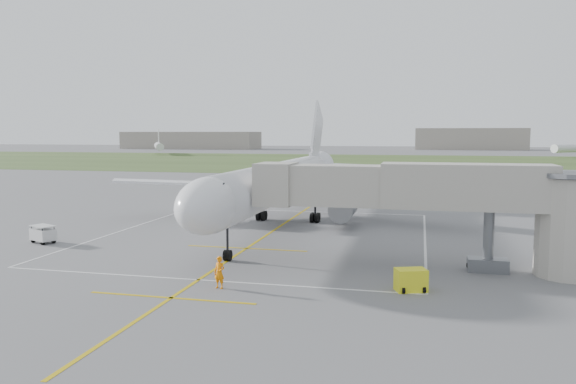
% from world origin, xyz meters
% --- Properties ---
extents(ground, '(700.00, 700.00, 0.00)m').
position_xyz_m(ground, '(0.00, 0.00, 0.00)').
color(ground, '#58585B').
rests_on(ground, ground).
extents(grass_strip, '(700.00, 120.00, 0.02)m').
position_xyz_m(grass_strip, '(0.00, 130.00, 0.01)').
color(grass_strip, '#34481F').
rests_on(grass_strip, ground).
extents(apron_markings, '(28.20, 60.00, 0.01)m').
position_xyz_m(apron_markings, '(0.00, -5.82, 0.01)').
color(apron_markings, '#C1A10B').
rests_on(apron_markings, ground).
extents(airliner, '(38.93, 46.75, 13.52)m').
position_xyz_m(airliner, '(-0.00, 0.75, 4.39)').
color(airliner, silver).
rests_on(airliner, ground).
extents(jet_bridge, '(23.40, 5.00, 7.20)m').
position_xyz_m(jet_bridge, '(15.72, -13.50, 4.74)').
color(jet_bridge, gray).
rests_on(jet_bridge, ground).
extents(gpu_unit, '(2.04, 1.71, 1.32)m').
position_xyz_m(gpu_unit, '(13.09, -19.45, 0.65)').
color(gpu_unit, yellow).
rests_on(gpu_unit, ground).
extents(baggage_cart, '(2.50, 2.07, 1.50)m').
position_xyz_m(baggage_cart, '(-17.35, -11.82, 0.77)').
color(baggage_cart, silver).
rests_on(baggage_cart, ground).
extents(ramp_worker_nose, '(0.80, 0.62, 1.93)m').
position_xyz_m(ramp_worker_nose, '(1.97, -21.51, 0.97)').
color(ramp_worker_nose, orange).
rests_on(ramp_worker_nose, ground).
extents(ramp_worker_wing, '(1.02, 1.07, 1.75)m').
position_xyz_m(ramp_worker_wing, '(-5.45, 1.20, 0.87)').
color(ramp_worker_wing, '#FE5308').
rests_on(ramp_worker_wing, ground).
extents(distant_hangars, '(345.00, 49.00, 12.00)m').
position_xyz_m(distant_hangars, '(-16.15, 265.19, 5.17)').
color(distant_hangars, gray).
rests_on(distant_hangars, ground).
extents(distant_aircraft, '(193.16, 37.55, 8.85)m').
position_xyz_m(distant_aircraft, '(-12.67, 179.19, 3.59)').
color(distant_aircraft, silver).
rests_on(distant_aircraft, ground).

